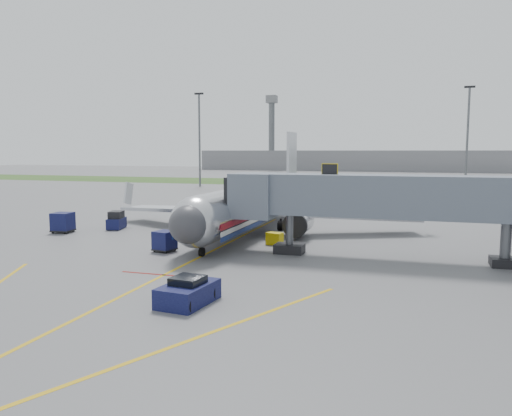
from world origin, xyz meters
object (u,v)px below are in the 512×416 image
(airliner, at_px, (255,203))
(belt_loader, at_px, (191,221))
(pushback_tug, at_px, (188,292))
(ramp_worker, at_px, (188,219))
(baggage_tug, at_px, (116,221))

(airliner, xyz_separation_m, belt_loader, (-7.31, 0.79, -2.18))
(pushback_tug, height_order, ramp_worker, ramp_worker)
(baggage_tug, bearing_deg, pushback_tug, -49.56)
(pushback_tug, distance_m, ramp_worker, 25.01)
(airliner, distance_m, belt_loader, 7.67)
(baggage_tug, distance_m, belt_loader, 7.64)
(baggage_tug, relative_size, ramp_worker, 1.44)
(belt_loader, bearing_deg, airliner, -6.16)
(belt_loader, bearing_deg, baggage_tug, -144.22)
(pushback_tug, height_order, belt_loader, belt_loader)
(belt_loader, distance_m, ramp_worker, 2.50)
(pushback_tug, bearing_deg, belt_loader, 114.34)
(pushback_tug, bearing_deg, airliner, 99.38)
(baggage_tug, bearing_deg, belt_loader, 35.78)
(belt_loader, bearing_deg, pushback_tug, -65.66)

